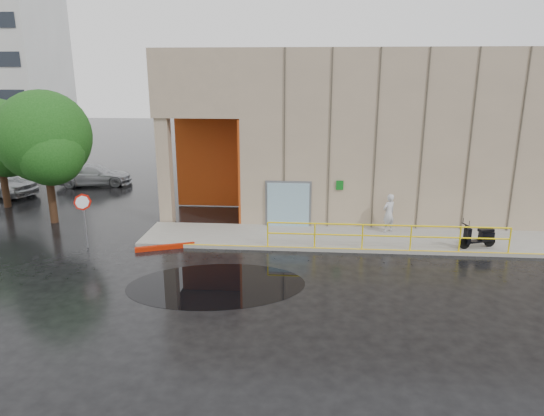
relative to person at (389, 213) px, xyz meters
The scene contains 12 objects.
ground 7.18m from the person, 130.81° to the right, with size 120.00×120.00×0.00m, color black.
sidewalk 1.44m from the person, 126.26° to the right, with size 20.00×3.00×0.15m, color gray.
building 6.46m from the person, 85.39° to the left, with size 20.00×10.17×8.00m.
guardrail 2.29m from the person, 100.11° to the right, with size 9.56×0.06×1.03m.
person is the anchor object (origin of this frame).
scooter 3.76m from the person, 28.38° to the right, with size 1.65×0.96×1.24m.
stop_sign 12.88m from the person, 168.17° to the right, with size 0.57×0.45×2.30m.
red_curb 9.72m from the person, 164.69° to the right, with size 2.40×0.18×0.18m, color #9F1903.
puddle 8.85m from the person, 138.57° to the right, with size 6.07×3.73×0.01m, color black.
car_c 19.19m from the person, 153.74° to the left, with size 1.90×4.67×1.35m, color #AAACB1.
tree_near 15.87m from the person, behind, with size 4.26×4.26×6.25m.
tree_far 19.90m from the person, behind, with size 3.99×3.99×5.72m.
Camera 1 is at (1.14, -15.39, 6.98)m, focal length 32.00 mm.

